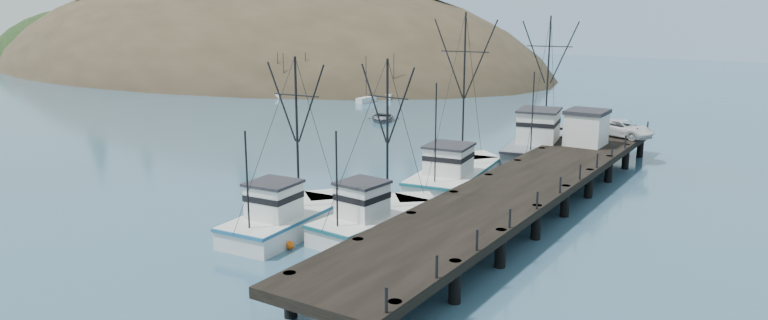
# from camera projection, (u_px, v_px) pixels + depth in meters

# --- Properties ---
(ground) EXTENTS (400.00, 400.00, 0.00)m
(ground) POSITION_uv_depth(u_px,v_px,m) (181.00, 241.00, 38.29)
(ground) COLOR #31566E
(ground) RESTS_ON ground
(pier) EXTENTS (6.00, 44.00, 2.00)m
(pier) POSITION_uv_depth(u_px,v_px,m) (526.00, 184.00, 43.63)
(pier) COLOR black
(pier) RESTS_ON ground
(headland) EXTENTS (134.80, 78.00, 51.00)m
(headland) POSITION_uv_depth(u_px,v_px,m) (233.00, 89.00, 143.27)
(headland) COLOR #382D1E
(headland) RESTS_ON ground
(distant_ridge) EXTENTS (360.00, 40.00, 26.00)m
(distant_ridge) POSITION_uv_depth(u_px,v_px,m) (737.00, 56.00, 172.27)
(distant_ridge) COLOR #9EB2C6
(distant_ridge) RESTS_ON ground
(distant_ridge_far) EXTENTS (180.00, 25.00, 18.00)m
(distant_ridge_far) POSITION_uv_depth(u_px,v_px,m) (563.00, 46.00, 210.96)
(distant_ridge_far) COLOR silver
(distant_ridge_far) RESTS_ON ground
(moored_sailboats) EXTENTS (24.51, 20.34, 6.35)m
(moored_sailboats) POSITION_uv_depth(u_px,v_px,m) (330.00, 90.00, 101.54)
(moored_sailboats) COLOR silver
(moored_sailboats) RESTS_ON ground
(trawler_near) EXTENTS (3.98, 10.03, 10.30)m
(trawler_near) POSITION_uv_depth(u_px,v_px,m) (378.00, 218.00, 39.65)
(trawler_near) COLOR silver
(trawler_near) RESTS_ON ground
(trawler_mid) EXTENTS (4.13, 10.41, 10.41)m
(trawler_mid) POSITION_uv_depth(u_px,v_px,m) (290.00, 217.00, 39.77)
(trawler_mid) COLOR silver
(trawler_mid) RESTS_ON ground
(trawler_far) EXTENTS (5.44, 12.70, 12.71)m
(trawler_far) POSITION_uv_depth(u_px,v_px,m) (456.00, 173.00, 50.04)
(trawler_far) COLOR silver
(trawler_far) RESTS_ON ground
(work_vessel) EXTENTS (6.54, 14.63, 12.32)m
(work_vessel) POSITION_uv_depth(u_px,v_px,m) (541.00, 145.00, 57.93)
(work_vessel) COLOR slate
(work_vessel) RESTS_ON ground
(pier_shed) EXTENTS (3.00, 3.20, 2.80)m
(pier_shed) POSITION_uv_depth(u_px,v_px,m) (586.00, 127.00, 54.00)
(pier_shed) COLOR silver
(pier_shed) RESTS_ON pier
(pickup_truck) EXTENTS (5.60, 3.73, 1.43)m
(pickup_truck) POSITION_uv_depth(u_px,v_px,m) (623.00, 129.00, 57.35)
(pickup_truck) COLOR silver
(pickup_truck) RESTS_ON pier
(motorboat) EXTENTS (5.70, 6.35, 1.08)m
(motorboat) POSITION_uv_depth(u_px,v_px,m) (382.00, 121.00, 77.22)
(motorboat) COLOR #5A5F64
(motorboat) RESTS_ON ground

